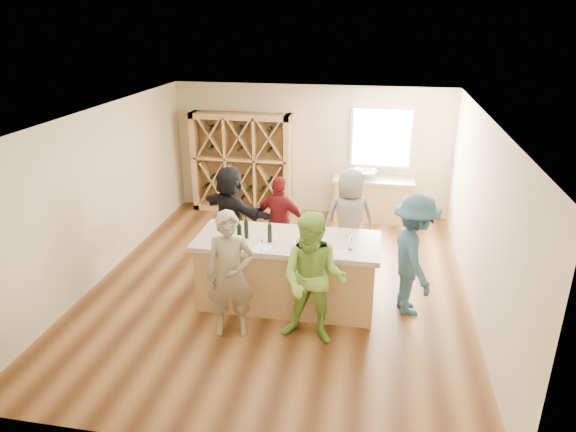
% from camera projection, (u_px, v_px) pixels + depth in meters
% --- Properties ---
extents(floor, '(6.00, 7.00, 0.10)m').
position_uv_depth(floor, '(280.00, 287.00, 8.50)').
color(floor, brown).
rests_on(floor, ground).
extents(ceiling, '(6.00, 7.00, 0.10)m').
position_uv_depth(ceiling, '(279.00, 112.00, 7.43)').
color(ceiling, white).
rests_on(ceiling, ground).
extents(wall_back, '(6.00, 0.10, 2.80)m').
position_uv_depth(wall_back, '(311.00, 150.00, 11.21)').
color(wall_back, beige).
rests_on(wall_back, ground).
extents(wall_front, '(6.00, 0.10, 2.80)m').
position_uv_depth(wall_front, '(204.00, 337.00, 4.72)').
color(wall_front, beige).
rests_on(wall_front, ground).
extents(wall_left, '(0.10, 7.00, 2.80)m').
position_uv_depth(wall_left, '(99.00, 194.00, 8.47)').
color(wall_left, beige).
rests_on(wall_left, ground).
extents(wall_right, '(0.10, 7.00, 2.80)m').
position_uv_depth(wall_right, '(485.00, 218.00, 7.46)').
color(wall_right, beige).
rests_on(wall_right, ground).
extents(window_frame, '(1.30, 0.06, 1.30)m').
position_uv_depth(window_frame, '(381.00, 138.00, 10.76)').
color(window_frame, white).
rests_on(window_frame, wall_back).
extents(window_pane, '(1.18, 0.01, 1.18)m').
position_uv_depth(window_pane, '(381.00, 138.00, 10.73)').
color(window_pane, white).
rests_on(window_pane, wall_back).
extents(wine_rack, '(2.20, 0.45, 2.20)m').
position_uv_depth(wine_rack, '(242.00, 163.00, 11.32)').
color(wine_rack, tan).
rests_on(wine_rack, floor).
extents(back_counter_base, '(1.60, 0.58, 0.86)m').
position_uv_depth(back_counter_base, '(372.00, 201.00, 11.02)').
color(back_counter_base, tan).
rests_on(back_counter_base, floor).
extents(back_counter_top, '(1.70, 0.62, 0.06)m').
position_uv_depth(back_counter_top, '(374.00, 180.00, 10.85)').
color(back_counter_top, '#B5A995').
rests_on(back_counter_top, back_counter_base).
extents(sink, '(0.54, 0.54, 0.19)m').
position_uv_depth(sink, '(365.00, 174.00, 10.84)').
color(sink, silver).
rests_on(sink, back_counter_top).
extents(faucet, '(0.02, 0.02, 0.30)m').
position_uv_depth(faucet, '(365.00, 169.00, 10.98)').
color(faucet, silver).
rests_on(faucet, back_counter_top).
extents(tasting_counter_base, '(2.60, 1.00, 1.00)m').
position_uv_depth(tasting_counter_base, '(288.00, 274.00, 7.78)').
color(tasting_counter_base, tan).
rests_on(tasting_counter_base, floor).
extents(tasting_counter_top, '(2.72, 1.12, 0.08)m').
position_uv_depth(tasting_counter_top, '(288.00, 241.00, 7.58)').
color(tasting_counter_top, '#B5A995').
rests_on(tasting_counter_top, tasting_counter_base).
extents(wine_bottle_a, '(0.08, 0.08, 0.28)m').
position_uv_depth(wine_bottle_a, '(227.00, 230.00, 7.51)').
color(wine_bottle_a, black).
rests_on(wine_bottle_a, tasting_counter_top).
extents(wine_bottle_b, '(0.09, 0.09, 0.28)m').
position_uv_depth(wine_bottle_b, '(239.00, 234.00, 7.36)').
color(wine_bottle_b, black).
rests_on(wine_bottle_b, tasting_counter_top).
extents(wine_bottle_c, '(0.08, 0.08, 0.27)m').
position_uv_depth(wine_bottle_c, '(246.00, 229.00, 7.54)').
color(wine_bottle_c, black).
rests_on(wine_bottle_c, tasting_counter_top).
extents(wine_bottle_e, '(0.08, 0.08, 0.27)m').
position_uv_depth(wine_bottle_e, '(270.00, 233.00, 7.42)').
color(wine_bottle_e, black).
rests_on(wine_bottle_e, tasting_counter_top).
extents(wine_glass_a, '(0.08, 0.08, 0.16)m').
position_uv_depth(wine_glass_a, '(262.00, 246.00, 7.15)').
color(wine_glass_a, white).
rests_on(wine_glass_a, tasting_counter_top).
extents(wine_glass_b, '(0.09, 0.09, 0.18)m').
position_uv_depth(wine_glass_b, '(296.00, 246.00, 7.12)').
color(wine_glass_b, white).
rests_on(wine_glass_b, tasting_counter_top).
extents(wine_glass_c, '(0.09, 0.09, 0.19)m').
position_uv_depth(wine_glass_c, '(330.00, 251.00, 6.97)').
color(wine_glass_c, white).
rests_on(wine_glass_c, tasting_counter_top).
extents(wine_glass_d, '(0.10, 0.10, 0.20)m').
position_uv_depth(wine_glass_d, '(320.00, 240.00, 7.28)').
color(wine_glass_d, white).
rests_on(wine_glass_d, tasting_counter_top).
extents(wine_glass_e, '(0.08, 0.08, 0.19)m').
position_uv_depth(wine_glass_e, '(350.00, 243.00, 7.19)').
color(wine_glass_e, white).
rests_on(wine_glass_e, tasting_counter_top).
extents(tasting_menu_a, '(0.29, 0.34, 0.00)m').
position_uv_depth(tasting_menu_a, '(261.00, 248.00, 7.26)').
color(tasting_menu_a, white).
rests_on(tasting_menu_a, tasting_counter_top).
extents(tasting_menu_b, '(0.28, 0.36, 0.00)m').
position_uv_depth(tasting_menu_b, '(299.00, 252.00, 7.14)').
color(tasting_menu_b, white).
rests_on(tasting_menu_b, tasting_counter_top).
extents(tasting_menu_c, '(0.31, 0.35, 0.00)m').
position_uv_depth(tasting_menu_c, '(343.00, 255.00, 7.07)').
color(tasting_menu_c, white).
rests_on(tasting_menu_c, tasting_counter_top).
extents(person_near_left, '(0.75, 0.61, 1.81)m').
position_uv_depth(person_near_left, '(230.00, 275.00, 6.89)').
color(person_near_left, gray).
rests_on(person_near_left, floor).
extents(person_near_right, '(0.95, 0.60, 1.85)m').
position_uv_depth(person_near_right, '(313.00, 280.00, 6.73)').
color(person_near_right, '#8CC64C').
rests_on(person_near_right, floor).
extents(person_server, '(0.82, 1.28, 1.84)m').
position_uv_depth(person_server, '(413.00, 255.00, 7.42)').
color(person_server, '#335972').
rests_on(person_server, floor).
extents(person_far_mid, '(1.02, 0.64, 1.62)m').
position_uv_depth(person_far_mid, '(280.00, 222.00, 8.88)').
color(person_far_mid, '#590F14').
rests_on(person_far_mid, floor).
extents(person_far_right, '(0.97, 0.73, 1.81)m').
position_uv_depth(person_far_right, '(350.00, 220.00, 8.71)').
color(person_far_right, slate).
rests_on(person_far_right, floor).
extents(person_far_left, '(1.67, 1.33, 1.73)m').
position_uv_depth(person_far_left, '(231.00, 213.00, 9.14)').
color(person_far_left, black).
rests_on(person_far_left, floor).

